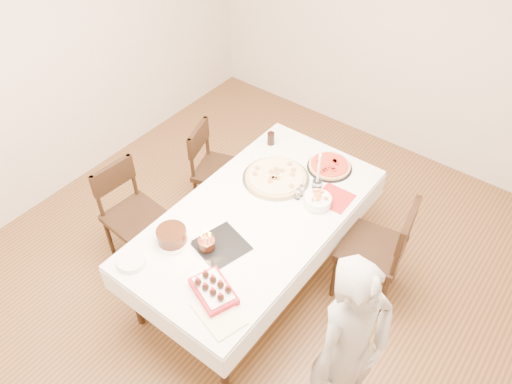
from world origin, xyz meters
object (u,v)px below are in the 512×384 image
Objects in this scene: chair_left_savory at (220,171)px; pasta_bowl at (318,201)px; taper_candle at (319,170)px; chair_right_savory at (371,248)px; birthday_cake at (206,240)px; strawberry_box at (213,290)px; person at (349,349)px; layer_cake at (172,236)px; cola_glass at (271,138)px; dining_table at (256,246)px; chair_left_dessert at (135,217)px; pizza_pepperoni at (330,166)px; pizza_white at (276,177)px.

pasta_bowl is at bearing 157.31° from chair_left_savory.
chair_right_savory is at bearing -9.43° from taper_candle.
birthday_cake is 0.41× the size of strawberry_box.
layer_cake is (-1.47, -0.02, 0.03)m from person.
cola_glass reaches higher than layer_cake.
dining_table is 15.94× the size of birthday_cake.
layer_cake is at bearing -119.06° from dining_table.
strawberry_box is (1.17, -0.31, 0.32)m from chair_left_dessert.
taper_candle is (0.99, 0.08, 0.48)m from chair_left_savory.
chair_left_dessert is 0.73m from layer_cake.
chair_left_savory is 1.23m from birthday_cake.
chair_left_dessert is at bearing 60.80° from chair_left_savory.
pizza_pepperoni is 1.57m from strawberry_box.
person is 0.94m from strawberry_box.
cola_glass is 0.43× the size of layer_cake.
dining_table is 0.93m from chair_right_savory.
cola_glass is 0.90× the size of birthday_cake.
pizza_pepperoni is (0.28, 0.39, 0.00)m from pizza_white.
chair_left_dessert is 2.45× the size of pizza_pepperoni.
pizza_white is 1.45× the size of pizza_pepperoni.
chair_left_dessert is at bearing -113.29° from cola_glass.
layer_cake is (-0.64, -0.97, 0.01)m from pasta_bowl.
chair_right_savory is 0.79m from pizza_pepperoni.
cola_glass reaches higher than pasta_bowl.
pizza_pepperoni is at bearing 54.52° from pizza_white.
dining_table is 0.80m from layer_cake.
taper_candle is at bearing -80.56° from pizza_pepperoni.
pizza_white is at bearing -125.48° from pizza_pepperoni.
taper_candle reaches higher than cola_glass.
pasta_bowl is (0.16, -0.43, 0.02)m from pizza_pepperoni.
strawberry_box is at bearing -125.63° from chair_right_savory.
pizza_white is at bearing 158.14° from chair_left_savory.
pizza_white is 1.22m from strawberry_box.
cola_glass is at bearing -176.25° from pizza_pepperoni.
cola_glass is at bearing 160.15° from taper_candle.
pasta_bowl is 0.76× the size of layer_cake.
chair_left_savory reaches higher than pasta_bowl.
layer_cake is at bearing -109.17° from pizza_pepperoni.
chair_left_savory is 2.21m from person.
pizza_white is at bearing -159.11° from taper_candle.
chair_right_savory reaches higher than pizza_white.
taper_candle is at bearing 166.43° from chair_left_savory.
dining_table is 5.85× the size of taper_candle.
person is 1.60m from pizza_white.
chair_left_savory is 0.97× the size of chair_left_dessert.
person is 1.46m from taper_candle.
pasta_bowl is at bearing 60.63° from person.
layer_cake is at bearing -115.16° from taper_candle.
layer_cake is (0.46, -1.05, 0.35)m from chair_left_savory.
chair_left_dessert is 0.94m from birthday_cake.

